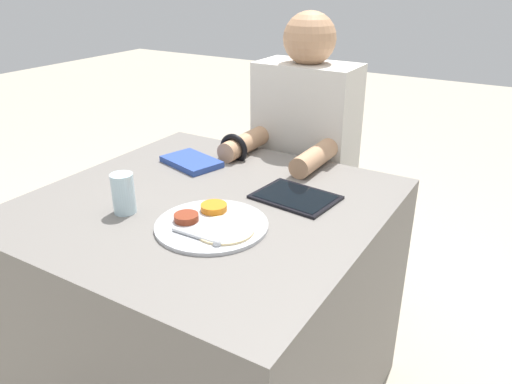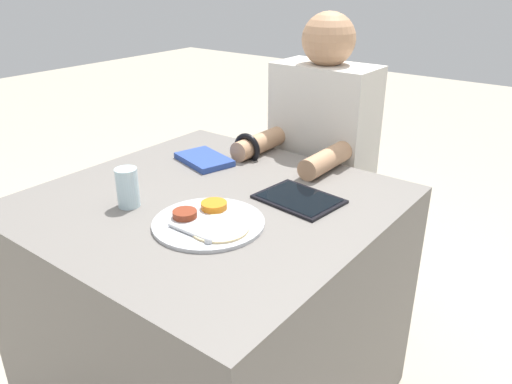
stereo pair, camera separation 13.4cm
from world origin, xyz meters
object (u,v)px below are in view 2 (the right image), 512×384
Objects in this scene: tablet_device at (299,199)px; red_notebook at (204,160)px; thali_tray at (208,222)px; person_diner at (319,188)px; drinking_glass at (128,188)px.

red_notebook is at bearing 171.89° from tablet_device.
thali_tray reaches higher than red_notebook.
thali_tray is 1.31× the size of red_notebook.
person_diner is (-0.20, 0.46, -0.18)m from tablet_device.
drinking_glass is at bearing -168.32° from thali_tray.
person_diner reaches higher than drinking_glass.
red_notebook is at bearing 134.36° from thali_tray.
thali_tray is 2.63× the size of drinking_glass.
red_notebook is 2.01× the size of drinking_glass.
drinking_glass is (-0.25, -0.05, 0.05)m from thali_tray.
person_diner is at bearing 113.23° from tablet_device.
drinking_glass is at bearing -101.60° from person_diner.
person_diner is at bearing 60.16° from red_notebook.
thali_tray is at bearing -111.54° from tablet_device.
drinking_glass is (-0.36, -0.32, 0.05)m from tablet_device.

